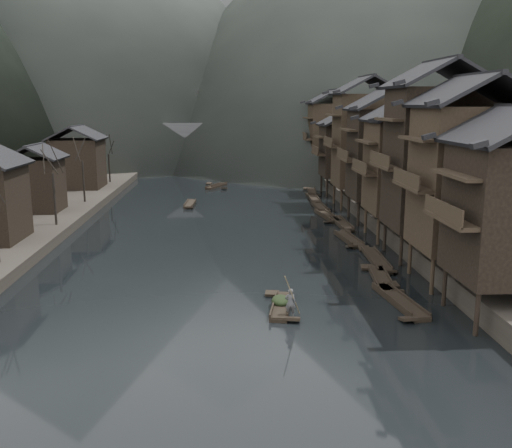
{
  "coord_description": "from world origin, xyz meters",
  "views": [
    {
      "loc": [
        0.45,
        -39.52,
        12.69
      ],
      "look_at": [
        2.9,
        8.37,
        2.5
      ],
      "focal_mm": 40.0,
      "sensor_mm": 36.0,
      "label": 1
    }
  ],
  "objects": [
    {
      "name": "bamboo_pole",
      "position": [
        4.34,
        -7.46,
        3.97
      ],
      "size": [
        1.41,
        2.54,
        3.59
      ],
      "primitive_type": "cylinder",
      "rotation": [
        0.67,
        0.0,
        -0.5
      ],
      "color": "#8C7A51",
      "rests_on": "boatman"
    },
    {
      "name": "midriver_boats",
      "position": [
        -2.62,
        40.46,
        0.2
      ],
      "size": [
        5.45,
        21.89,
        0.45
      ],
      "color": "black",
      "rests_on": "water"
    },
    {
      "name": "right_bank",
      "position": [
        35.0,
        40.0,
        0.9
      ],
      "size": [
        40.0,
        200.0,
        1.8
      ],
      "primitive_type": "cube",
      "color": "#2D2823",
      "rests_on": "ground"
    },
    {
      "name": "moored_sampans",
      "position": [
        12.05,
        27.0,
        0.2
      ],
      "size": [
        3.08,
        71.14,
        0.47
      ],
      "color": "black",
      "rests_on": "water"
    },
    {
      "name": "stone_bridge",
      "position": [
        -0.0,
        72.0,
        5.11
      ],
      "size": [
        40.0,
        6.0,
        9.0
      ],
      "color": "#4C4C4F",
      "rests_on": "ground"
    },
    {
      "name": "cargo_heap",
      "position": [
        3.76,
        -5.38,
        0.79
      ],
      "size": [
        1.17,
        1.53,
        0.7
      ],
      "primitive_type": "ellipsoid",
      "color": "black",
      "rests_on": "hero_sampan"
    },
    {
      "name": "boatman",
      "position": [
        4.14,
        -7.46,
        1.31
      ],
      "size": [
        0.65,
        0.44,
        1.73
      ],
      "primitive_type": "imported",
      "rotation": [
        0.0,
        0.0,
        3.1
      ],
      "color": "#4D4D4F",
      "rests_on": "hero_sampan"
    },
    {
      "name": "left_houses",
      "position": [
        -20.5,
        20.12,
        5.66
      ],
      "size": [
        8.1,
        53.2,
        8.73
      ],
      "color": "black",
      "rests_on": "left_bank"
    },
    {
      "name": "stilt_houses",
      "position": [
        17.28,
        19.16,
        9.03
      ],
      "size": [
        9.0,
        67.6,
        16.32
      ],
      "color": "black",
      "rests_on": "ground"
    },
    {
      "name": "water",
      "position": [
        0.0,
        0.0,
        0.0
      ],
      "size": [
        300.0,
        300.0,
        0.0
      ],
      "primitive_type": "plane",
      "color": "black",
      "rests_on": "ground"
    },
    {
      "name": "bare_trees",
      "position": [
        -17.0,
        17.66,
        6.22
      ],
      "size": [
        3.64,
        59.85,
        7.28
      ],
      "color": "black",
      "rests_on": "left_bank"
    },
    {
      "name": "hero_sampan",
      "position": [
        3.81,
        -5.63,
        0.2
      ],
      "size": [
        1.96,
        5.39,
        0.44
      ],
      "color": "black",
      "rests_on": "water"
    }
  ]
}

